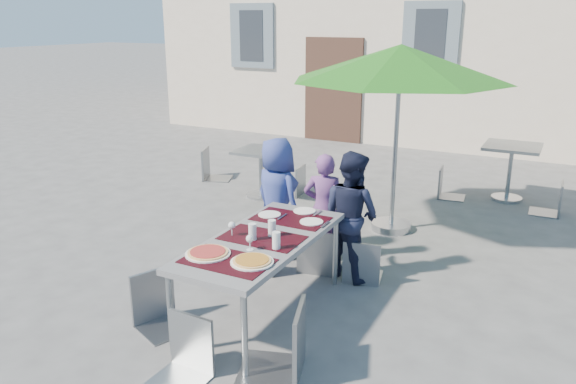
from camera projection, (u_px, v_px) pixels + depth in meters
The scene contains 22 objects.
ground at pixel (215, 313), 5.13m from camera, with size 90.00×90.00×0.00m, color #4C4D4F.
dining_table at pixel (262, 244), 4.89m from camera, with size 0.80×1.85×0.76m.
pizza_near_left at pixel (208, 253), 4.52m from camera, with size 0.37×0.37×0.03m.
pizza_near_right at pixel (252, 261), 4.37m from camera, with size 0.34×0.34×0.03m.
glassware at pixel (261, 233), 4.77m from camera, with size 0.55×0.41×0.15m.
place_settings at pixel (295, 216), 5.40m from camera, with size 0.71×0.47×0.01m.
child_0 at pixel (277, 198), 6.22m from camera, with size 0.66×0.43×1.35m, color #34428F.
child_1 at pixel (324, 209), 6.06m from camera, with size 0.45×0.29×1.22m, color #6B3D7D.
child_2 at pixel (351, 215), 5.71m from camera, with size 0.65×0.37×1.33m, color #171B32.
chair_0 at pixel (256, 223), 5.81m from camera, with size 0.49×0.50×0.93m.
chair_1 at pixel (319, 224), 5.82m from camera, with size 0.47×0.47×0.92m.
chair_2 at pixel (364, 236), 5.61m from camera, with size 0.44×0.45×0.85m.
chair_3 at pixel (156, 269), 4.78m from camera, with size 0.53×0.53×0.92m.
chair_4 at pixel (285, 299), 4.09m from camera, with size 0.59×0.58×1.05m.
chair_5 at pixel (181, 314), 4.06m from camera, with size 0.41×0.42×0.90m.
patio_umbrella at pixel (400, 64), 6.55m from camera, with size 2.62×2.62×2.29m.
cafe_table_0 at pixel (261, 165), 8.32m from camera, with size 0.68×0.68×0.73m.
bg_chair_l_0 at pixel (211, 145), 9.25m from camera, with size 0.56×0.56×0.98m.
bg_chair_r_0 at pixel (295, 163), 8.44m from camera, with size 0.41×0.40×0.85m.
cafe_table_1 at pixel (511, 161), 8.16m from camera, with size 0.77×0.77×0.83m.
bg_chair_l_1 at pixel (448, 165), 8.32m from camera, with size 0.42×0.42×0.85m.
bg_chair_r_1 at pixel (556, 179), 7.57m from camera, with size 0.40×0.39×0.87m.
Camera 1 is at (2.69, -3.76, 2.58)m, focal length 35.00 mm.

